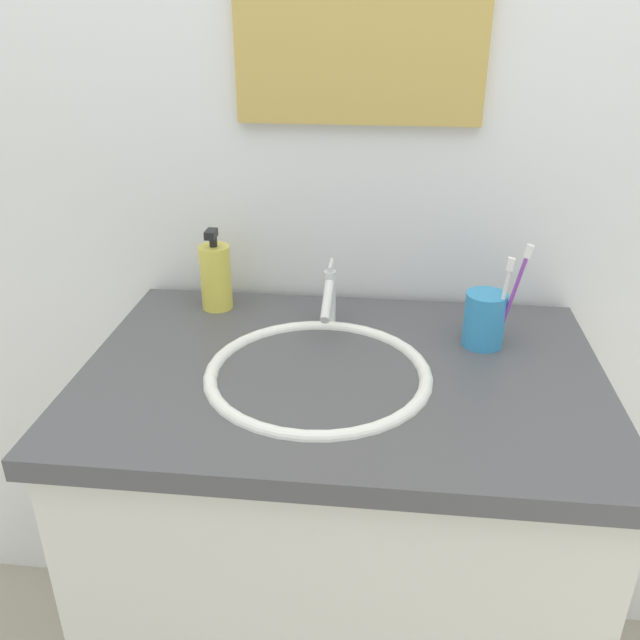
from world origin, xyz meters
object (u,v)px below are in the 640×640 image
at_px(faucet, 329,297).
at_px(toothbrush_white, 503,297).
at_px(soap_dispenser, 216,276).
at_px(wall_mirror, 361,0).
at_px(toothbrush_purple, 514,291).
at_px(toothbrush_cup, 484,319).

bearing_deg(faucet, toothbrush_white, -11.14).
height_order(toothbrush_white, soap_dispenser, toothbrush_white).
bearing_deg(faucet, wall_mirror, 75.72).
distance_m(toothbrush_white, wall_mirror, 0.59).
height_order(toothbrush_purple, wall_mirror, wall_mirror).
height_order(toothbrush_cup, toothbrush_purple, toothbrush_purple).
relative_size(soap_dispenser, wall_mirror, 0.37).
distance_m(toothbrush_purple, toothbrush_white, 0.02).
distance_m(faucet, soap_dispenser, 0.25).
bearing_deg(soap_dispenser, faucet, -15.02).
bearing_deg(wall_mirror, soap_dispenser, -162.26).
relative_size(faucet, soap_dispenser, 0.82).
distance_m(toothbrush_cup, toothbrush_white, 0.06).
bearing_deg(toothbrush_cup, faucet, 171.50).
height_order(toothbrush_cup, soap_dispenser, soap_dispenser).
height_order(faucet, soap_dispenser, soap_dispenser).
relative_size(toothbrush_cup, wall_mirror, 0.22).
height_order(toothbrush_purple, soap_dispenser, toothbrush_purple).
bearing_deg(soap_dispenser, toothbrush_white, -12.83).
bearing_deg(toothbrush_purple, toothbrush_white, 177.67).
bearing_deg(wall_mirror, toothbrush_cup, -38.00).
bearing_deg(toothbrush_purple, faucet, 169.30).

